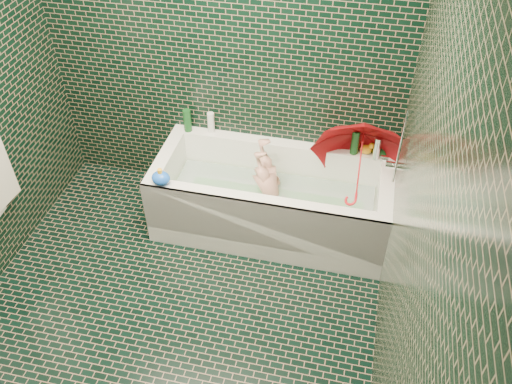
% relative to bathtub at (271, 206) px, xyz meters
% --- Properties ---
extents(floor, '(2.80, 2.80, 0.00)m').
position_rel_bathtub_xyz_m(floor, '(-0.45, -1.01, -0.21)').
color(floor, black).
rests_on(floor, ground).
extents(wall_back, '(2.80, 0.00, 2.80)m').
position_rel_bathtub_xyz_m(wall_back, '(-0.45, 0.39, 1.04)').
color(wall_back, black).
rests_on(wall_back, floor).
extents(wall_right, '(0.00, 2.80, 2.80)m').
position_rel_bathtub_xyz_m(wall_right, '(0.85, -1.01, 1.04)').
color(wall_right, black).
rests_on(wall_right, floor).
extents(bathtub, '(1.70, 0.75, 0.55)m').
position_rel_bathtub_xyz_m(bathtub, '(0.00, 0.00, 0.00)').
color(bathtub, white).
rests_on(bathtub, floor).
extents(bath_mat, '(1.35, 0.47, 0.01)m').
position_rel_bathtub_xyz_m(bath_mat, '(0.00, 0.02, -0.06)').
color(bath_mat, green).
rests_on(bath_mat, bathtub).
extents(water, '(1.48, 0.53, 0.00)m').
position_rel_bathtub_xyz_m(water, '(0.00, 0.02, 0.09)').
color(water, silver).
rests_on(water, bathtub).
extents(faucet, '(0.18, 0.19, 0.55)m').
position_rel_bathtub_xyz_m(faucet, '(0.81, 0.01, 0.56)').
color(faucet, silver).
rests_on(faucet, wall_right).
extents(child, '(0.85, 0.32, 0.35)m').
position_rel_bathtub_xyz_m(child, '(-0.01, 0.04, 0.10)').
color(child, tan).
rests_on(child, bathtub).
extents(umbrella, '(0.87, 0.93, 1.02)m').
position_rel_bathtub_xyz_m(umbrella, '(0.60, 0.10, 0.40)').
color(umbrella, red).
rests_on(umbrella, bathtub).
extents(soap_bottle_a, '(0.11, 0.11, 0.22)m').
position_rel_bathtub_xyz_m(soap_bottle_a, '(0.80, 0.35, 0.34)').
color(soap_bottle_a, white).
rests_on(soap_bottle_a, bathtub).
extents(soap_bottle_b, '(0.11, 0.11, 0.21)m').
position_rel_bathtub_xyz_m(soap_bottle_b, '(0.80, 0.36, 0.34)').
color(soap_bottle_b, '#491E73').
rests_on(soap_bottle_b, bathtub).
extents(soap_bottle_c, '(0.14, 0.14, 0.17)m').
position_rel_bathtub_xyz_m(soap_bottle_c, '(0.73, 0.34, 0.34)').
color(soap_bottle_c, '#14481B').
rests_on(soap_bottle_c, bathtub).
extents(bottle_right_tall, '(0.06, 0.06, 0.20)m').
position_rel_bathtub_xyz_m(bottle_right_tall, '(0.54, 0.33, 0.44)').
color(bottle_right_tall, '#14481B').
rests_on(bottle_right_tall, bathtub).
extents(bottle_right_pump, '(0.05, 0.05, 0.18)m').
position_rel_bathtub_xyz_m(bottle_right_pump, '(0.70, 0.31, 0.43)').
color(bottle_right_pump, silver).
rests_on(bottle_right_pump, bathtub).
extents(bottle_left_tall, '(0.06, 0.06, 0.18)m').
position_rel_bathtub_xyz_m(bottle_left_tall, '(-0.73, 0.33, 0.43)').
color(bottle_left_tall, '#14481B').
rests_on(bottle_left_tall, bathtub).
extents(bottle_left_short, '(0.06, 0.06, 0.17)m').
position_rel_bathtub_xyz_m(bottle_left_short, '(-0.55, 0.36, 0.42)').
color(bottle_left_short, white).
rests_on(bottle_left_short, bathtub).
extents(rubber_duck, '(0.12, 0.08, 0.10)m').
position_rel_bathtub_xyz_m(rubber_duck, '(0.63, 0.35, 0.38)').
color(rubber_duck, '#FFAC1A').
rests_on(rubber_duck, bathtub).
extents(bath_toy, '(0.15, 0.13, 0.13)m').
position_rel_bathtub_xyz_m(bath_toy, '(-0.70, -0.31, 0.39)').
color(bath_toy, blue).
rests_on(bath_toy, bathtub).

